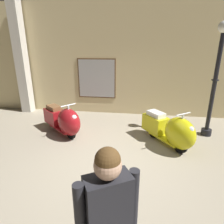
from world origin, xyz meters
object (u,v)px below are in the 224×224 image
object	(u,v)px
lamppost	(216,76)
visitor_0	(108,221)
scooter_1	(171,131)
scooter_0	(64,121)

from	to	relation	value
lamppost	visitor_0	distance (m)	4.74
scooter_1	lamppost	distance (m)	1.90
scooter_1	visitor_0	distance (m)	3.47
scooter_0	scooter_1	xyz separation A→B (m)	(2.90, -0.27, 0.01)
scooter_1	visitor_0	xyz separation A→B (m)	(-1.05, -3.27, 0.53)
visitor_0	lamppost	bearing A→B (deg)	-57.76
scooter_0	lamppost	world-z (taller)	lamppost
scooter_1	lamppost	size ratio (longest dim) A/B	0.52
scooter_0	visitor_0	distance (m)	4.03
scooter_0	scooter_1	world-z (taller)	scooter_1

